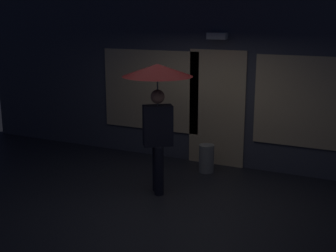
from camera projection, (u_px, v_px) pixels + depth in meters
name	position (u px, v px, depth m)	size (l,w,h in m)	color
ground_plane	(167.00, 205.00, 7.05)	(18.00, 18.00, 0.00)	#26262B
building_facade	(221.00, 68.00, 8.67)	(10.99, 0.48, 3.73)	#4C4C56
person_with_umbrella	(158.00, 93.00, 7.16)	(1.10, 1.10, 2.10)	black
sidewalk_bollard	(207.00, 158.00, 8.46)	(0.28, 0.28, 0.51)	#9E998E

